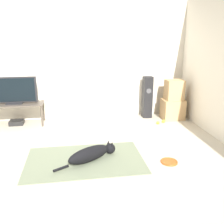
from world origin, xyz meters
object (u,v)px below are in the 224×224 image
(floor_speaker, at_px, (147,97))
(tv_stand, at_px, (15,106))
(cardboard_box_upper, at_px, (174,90))
(tv, at_px, (13,91))
(tennis_ball_near_speaker, at_px, (164,121))
(frisbee, at_px, (169,162))
(game_console, at_px, (17,122))
(cardboard_box_lower, at_px, (173,109))
(dog, at_px, (92,154))
(tennis_ball_by_boxes, at_px, (158,123))

(floor_speaker, distance_m, tv_stand, 2.81)
(cardboard_box_upper, height_order, tv, tv)
(tennis_ball_near_speaker, bearing_deg, cardboard_box_upper, 39.96)
(tv_stand, bearing_deg, frisbee, -39.26)
(frisbee, bearing_deg, game_console, 140.65)
(cardboard_box_lower, relative_size, floor_speaker, 0.50)
(frisbee, bearing_deg, tennis_ball_near_speaker, 72.32)
(tv, height_order, tennis_ball_near_speaker, tv)
(cardboard_box_upper, xyz_separation_m, tv_stand, (-3.35, 0.12, -0.25))
(dog, bearing_deg, frisbee, -11.71)
(floor_speaker, height_order, tv_stand, floor_speaker)
(cardboard_box_upper, distance_m, game_console, 3.41)
(dog, distance_m, tv, 2.39)
(tv, distance_m, game_console, 0.67)
(frisbee, xyz_separation_m, tennis_ball_by_boxes, (0.39, 1.61, 0.02))
(frisbee, distance_m, tennis_ball_by_boxes, 1.66)
(frisbee, xyz_separation_m, cardboard_box_upper, (0.83, 1.93, 0.64))
(cardboard_box_upper, bearing_deg, tennis_ball_near_speaker, -140.04)
(frisbee, relative_size, tv, 0.27)
(cardboard_box_upper, height_order, game_console, cardboard_box_upper)
(floor_speaker, bearing_deg, cardboard_box_lower, -21.62)
(tennis_ball_near_speaker, relative_size, game_console, 0.24)
(dog, relative_size, floor_speaker, 1.00)
(floor_speaker, height_order, game_console, floor_speaker)
(cardboard_box_upper, bearing_deg, floor_speaker, 159.38)
(tennis_ball_near_speaker, bearing_deg, floor_speaker, 118.50)
(dog, height_order, tv, tv)
(tennis_ball_by_boxes, bearing_deg, floor_speaker, 100.02)
(frisbee, relative_size, game_console, 0.88)
(dog, distance_m, floor_speaker, 2.39)
(tv, bearing_deg, frisbee, -39.30)
(cardboard_box_lower, height_order, cardboard_box_upper, cardboard_box_upper)
(tv, distance_m, tennis_ball_near_speaker, 3.15)
(cardboard_box_upper, height_order, tennis_ball_near_speaker, cardboard_box_upper)
(dog, height_order, game_console, dog)
(tv, relative_size, tennis_ball_by_boxes, 13.86)
(tennis_ball_by_boxes, distance_m, tennis_ball_near_speaker, 0.17)
(cardboard_box_upper, relative_size, floor_speaker, 0.47)
(frisbee, relative_size, cardboard_box_lower, 0.53)
(tennis_ball_by_boxes, bearing_deg, cardboard_box_lower, 36.01)
(cardboard_box_lower, distance_m, floor_speaker, 0.62)
(dog, xyz_separation_m, cardboard_box_upper, (1.93, 1.71, 0.54))
(game_console, bearing_deg, frisbee, -39.35)
(tennis_ball_by_boxes, xyz_separation_m, tennis_ball_near_speaker, (0.15, 0.08, 0.00))
(cardboard_box_lower, bearing_deg, dog, -138.56)
(cardboard_box_upper, relative_size, tv, 0.47)
(dog, relative_size, tennis_ball_by_boxes, 13.95)
(floor_speaker, relative_size, tennis_ball_by_boxes, 14.01)
(tv, bearing_deg, game_console, 128.77)
(tv, relative_size, game_console, 3.27)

